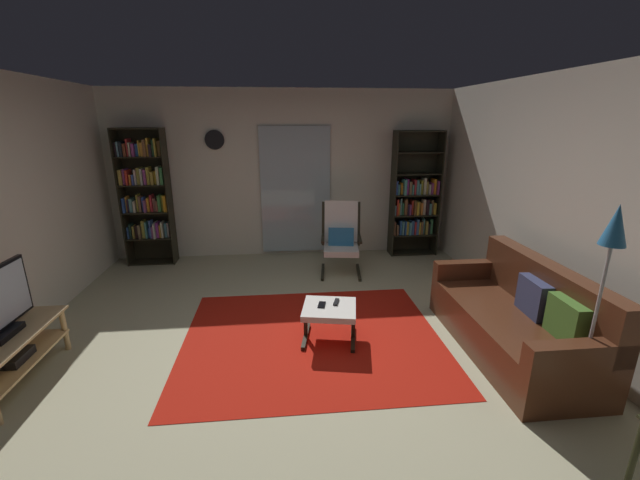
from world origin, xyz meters
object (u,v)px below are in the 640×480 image
object	(u,v)px
tv_remote	(336,302)
floor_lamp_by_sofa	(610,253)
leather_sofa	(517,321)
wall_clock	(215,140)
ottoman	(329,312)
cell_phone	(322,305)
tv_stand	(6,353)
bookshelf_near_tv	(146,193)
bookshelf_near_sofa	(414,200)
lounge_armchair	(341,236)

from	to	relation	value
tv_remote	floor_lamp_by_sofa	world-z (taller)	floor_lamp_by_sofa
leather_sofa	wall_clock	world-z (taller)	wall_clock
ottoman	cell_phone	size ratio (longest dim) A/B	4.29
tv_stand	cell_phone	size ratio (longest dim) A/B	7.88
bookshelf_near_tv	tv_remote	world-z (taller)	bookshelf_near_tv
ottoman	tv_remote	size ratio (longest dim) A/B	4.17
tv_stand	floor_lamp_by_sofa	distance (m)	4.71
bookshelf_near_sofa	ottoman	xyz separation A→B (m)	(-1.70, -2.58, -0.59)
leather_sofa	wall_clock	distance (m)	4.68
tv_remote	cell_phone	size ratio (longest dim) A/B	1.03
tv_remote	bookshelf_near_sofa	bearing A→B (deg)	74.75
leather_sofa	tv_remote	bearing A→B (deg)	164.78
lounge_armchair	floor_lamp_by_sofa	distance (m)	3.42
tv_stand	cell_phone	xyz separation A→B (m)	(2.68, 0.46, 0.08)
wall_clock	bookshelf_near_tv	bearing A→B (deg)	-170.23
leather_sofa	floor_lamp_by_sofa	bearing A→B (deg)	-85.89
cell_phone	wall_clock	distance (m)	3.35
tv_stand	leather_sofa	bearing A→B (deg)	0.59
bookshelf_near_sofa	floor_lamp_by_sofa	xyz separation A→B (m)	(0.10, -3.74, 0.36)
bookshelf_near_tv	cell_phone	distance (m)	3.53
bookshelf_near_tv	bookshelf_near_sofa	bearing A→B (deg)	0.45
floor_lamp_by_sofa	wall_clock	size ratio (longest dim) A/B	5.53
bookshelf_near_sofa	lounge_armchair	bearing A→B (deg)	-151.46
ottoman	cell_phone	distance (m)	0.11
wall_clock	tv_remote	bearing A→B (deg)	-60.68
tv_stand	bookshelf_near_tv	world-z (taller)	bookshelf_near_tv
tv_stand	bookshelf_near_sofa	size ratio (longest dim) A/B	0.56
cell_phone	floor_lamp_by_sofa	xyz separation A→B (m)	(1.87, -1.20, 0.89)
leather_sofa	floor_lamp_by_sofa	distance (m)	1.23
ottoman	leather_sofa	bearing A→B (deg)	-12.25
leather_sofa	bookshelf_near_tv	bearing A→B (deg)	145.05
ottoman	wall_clock	bearing A→B (deg)	117.38
tv_remote	floor_lamp_by_sofa	xyz separation A→B (m)	(1.72, -1.24, 0.88)
tv_stand	tv_remote	size ratio (longest dim) A/B	7.66
tv_stand	floor_lamp_by_sofa	size ratio (longest dim) A/B	0.69
leather_sofa	lounge_armchair	world-z (taller)	lounge_armchair
lounge_armchair	tv_remote	distance (m)	1.84
bookshelf_near_tv	tv_remote	distance (m)	3.61
lounge_armchair	tv_remote	size ratio (longest dim) A/B	7.10
bookshelf_near_tv	wall_clock	bearing A→B (deg)	9.77
tv_stand	leather_sofa	world-z (taller)	leather_sofa
leather_sofa	lounge_armchair	xyz separation A→B (m)	(-1.34, 2.25, 0.22)
tv_remote	floor_lamp_by_sofa	bearing A→B (deg)	-18.14
leather_sofa	tv_remote	size ratio (longest dim) A/B	12.96
leather_sofa	lounge_armchair	distance (m)	2.63
bookshelf_near_tv	lounge_armchair	size ratio (longest dim) A/B	1.99
lounge_armchair	tv_remote	world-z (taller)	lounge_armchair
tv_stand	wall_clock	xyz separation A→B (m)	(1.34, 3.15, 1.56)
ottoman	bookshelf_near_tv	bearing A→B (deg)	133.83
bookshelf_near_tv	lounge_armchair	world-z (taller)	bookshelf_near_tv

